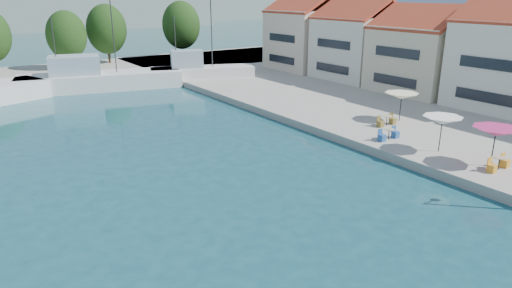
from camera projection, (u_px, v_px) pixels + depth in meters
quay_right at (433, 101)px, 43.86m from camera, size 32.00×92.00×0.60m
quay_far at (26, 77)px, 56.66m from camera, size 90.00×16.00×0.60m
hill_east at (113, 5)px, 169.01m from camera, size 140.00×40.00×12.00m
building_04 at (425, 47)px, 45.79m from camera, size 9.00×8.80×9.20m
building_05 at (359, 38)px, 52.75m from camera, size 8.40×8.80×9.70m
building_06 at (308, 31)px, 59.71m from camera, size 9.00×8.80×10.20m
trawler_03 at (97, 80)px, 50.51m from camera, size 17.84×8.53×10.20m
trawler_04 at (200, 73)px, 54.72m from camera, size 12.51×7.33×10.20m
tree_06 at (66, 35)px, 59.48m from camera, size 5.08×5.08×7.53m
tree_07 at (107, 29)px, 64.33m from camera, size 5.54×5.54×8.19m
tree_08 at (181, 25)px, 69.68m from camera, size 5.76×5.76×8.52m
umbrella_pink at (496, 132)px, 26.08m from camera, size 2.65×2.65×2.33m
umbrella_white at (442, 120)px, 28.52m from camera, size 2.47×2.47×2.30m
umbrella_cream at (402, 96)px, 35.50m from camera, size 2.61×2.61×2.25m
cafe_table_01 at (499, 165)px, 26.04m from camera, size 1.82×0.70×0.76m
cafe_table_02 at (389, 136)px, 31.41m from camera, size 1.82×0.70×0.76m
cafe_table_03 at (387, 122)px, 34.74m from camera, size 1.82×0.70×0.76m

